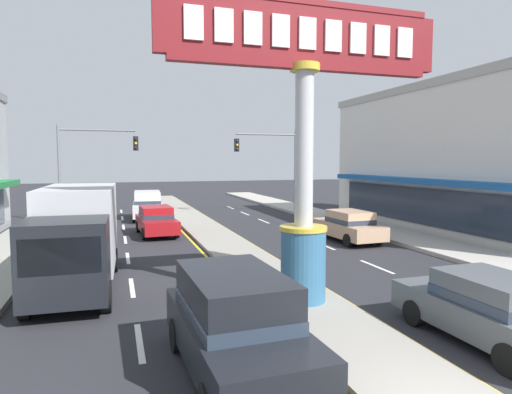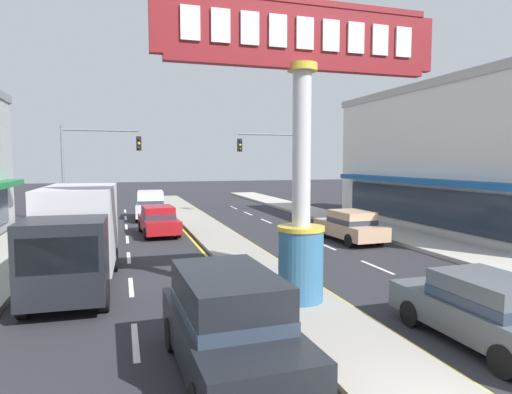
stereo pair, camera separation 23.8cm
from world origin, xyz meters
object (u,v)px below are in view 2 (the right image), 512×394
at_px(district_sign, 302,142).
at_px(sedan_near_right_lane, 158,220).
at_px(storefront_right, 478,158).
at_px(suv_kerb_right, 229,322).
at_px(traffic_light_left_side, 92,156).
at_px(sedan_far_left_oncoming, 350,226).
at_px(box_truck_near_left_lane, 77,233).
at_px(suv_mid_left_lane, 151,205).
at_px(traffic_light_right_side, 277,157).
at_px(sedan_far_right_lane, 485,309).

bearing_deg(district_sign, sedan_near_right_lane, 102.05).
xyz_separation_m(storefront_right, suv_kerb_right, (-17.67, -12.71, -3.17)).
height_order(traffic_light_left_side, sedan_far_left_oncoming, traffic_light_left_side).
xyz_separation_m(traffic_light_left_side, suv_kerb_right, (3.58, -22.06, -3.26)).
xyz_separation_m(box_truck_near_left_lane, suv_mid_left_lane, (3.25, 15.86, -0.71)).
bearing_deg(suv_kerb_right, suv_mid_left_lane, 89.98).
bearing_deg(suv_kerb_right, district_sign, 48.98).
relative_size(district_sign, sedan_near_right_lane, 1.83).
xyz_separation_m(district_sign, sedan_far_left_oncoming, (6.09, 8.22, -3.68)).
relative_size(traffic_light_right_side, sedan_far_left_oncoming, 1.42).
xyz_separation_m(traffic_light_left_side, sedan_near_right_lane, (3.58, -5.79, -3.46)).
height_order(sedan_far_right_lane, sedan_far_left_oncoming, same).
distance_m(sedan_far_right_lane, suv_mid_left_lane, 24.01).
relative_size(sedan_near_right_lane, sedan_far_left_oncoming, 1.01).
height_order(district_sign, sedan_far_left_oncoming, district_sign).
bearing_deg(sedan_far_left_oncoming, sedan_far_right_lane, -105.63).
xyz_separation_m(suv_mid_left_lane, sedan_far_left_oncoming, (8.87, -11.56, -0.20)).
relative_size(sedan_near_right_lane, suv_mid_left_lane, 0.94).
height_order(suv_mid_left_lane, sedan_far_left_oncoming, suv_mid_left_lane).
xyz_separation_m(traffic_light_right_side, suv_mid_left_lane, (-9.15, -0.05, -3.26)).
height_order(sedan_far_right_lane, suv_mid_left_lane, suv_mid_left_lane).
bearing_deg(box_truck_near_left_lane, sedan_near_right_lane, 70.46).
bearing_deg(traffic_light_left_side, sedan_far_left_oncoming, -40.49).
bearing_deg(sedan_far_right_lane, sedan_far_left_oncoming, 74.37).
relative_size(storefront_right, sedan_near_right_lane, 4.22).
bearing_deg(traffic_light_right_side, sedan_near_right_lane, -143.56).
distance_m(district_sign, sedan_far_left_oncoming, 10.87).
distance_m(traffic_light_right_side, sedan_far_right_lane, 23.93).
relative_size(district_sign, suv_mid_left_lane, 1.71).
bearing_deg(traffic_light_left_side, traffic_light_right_side, 4.36).
xyz_separation_m(traffic_light_left_side, traffic_light_right_side, (12.74, 0.97, 0.00)).
xyz_separation_m(sedan_far_right_lane, suv_kerb_right, (-5.57, 0.38, 0.20)).
relative_size(district_sign, sedan_far_left_oncoming, 1.84).
relative_size(storefront_right, traffic_light_right_side, 2.99).
bearing_deg(sedan_far_left_oncoming, district_sign, -126.53).
xyz_separation_m(storefront_right, sedan_near_right_lane, (-17.67, 3.56, -3.37)).
distance_m(storefront_right, traffic_light_left_side, 23.22).
relative_size(sedan_far_right_lane, box_truck_near_left_lane, 0.62).
relative_size(traffic_light_right_side, suv_mid_left_lane, 1.32).
height_order(district_sign, sedan_near_right_lane, district_sign).
distance_m(traffic_light_left_side, sedan_far_left_oncoming, 16.74).
relative_size(traffic_light_left_side, suv_mid_left_lane, 1.32).
relative_size(traffic_light_left_side, suv_kerb_right, 1.33).
xyz_separation_m(storefront_right, traffic_light_right_side, (-8.51, 10.32, 0.09)).
height_order(storefront_right, traffic_light_right_side, storefront_right).
xyz_separation_m(district_sign, storefront_right, (14.89, 9.50, -0.32)).
distance_m(district_sign, storefront_right, 17.66).
distance_m(sedan_near_right_lane, suv_kerb_right, 16.27).
height_order(district_sign, box_truck_near_left_lane, district_sign).
height_order(traffic_light_left_side, sedan_near_right_lane, traffic_light_left_side).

